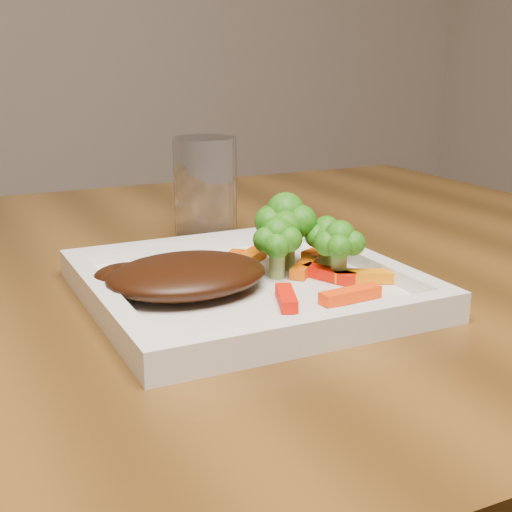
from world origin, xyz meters
name	(u,v)px	position (x,y,z in m)	size (l,w,h in m)	color
plate	(246,291)	(0.08, -0.01, 0.76)	(0.27, 0.27, 0.01)	white
steak	(187,275)	(0.03, -0.01, 0.78)	(0.14, 0.11, 0.03)	black
broccoli_0	(285,232)	(0.14, 0.02, 0.80)	(0.07, 0.07, 0.07)	#1A6611
broccoli_1	(326,236)	(0.17, 0.00, 0.79)	(0.05, 0.05, 0.06)	#367313
broccoli_2	(339,248)	(0.16, -0.04, 0.79)	(0.05, 0.05, 0.06)	#146611
broccoli_3	(277,245)	(0.12, -0.01, 0.79)	(0.05, 0.05, 0.06)	#1E6410
carrot_0	(350,295)	(0.14, -0.09, 0.77)	(0.05, 0.01, 0.01)	#FF3B04
carrot_1	(368,276)	(0.18, -0.05, 0.77)	(0.06, 0.02, 0.01)	orange
carrot_2	(286,298)	(0.09, -0.07, 0.77)	(0.05, 0.01, 0.01)	red
carrot_3	(320,252)	(0.19, 0.03, 0.77)	(0.05, 0.01, 0.01)	#F54D04
carrot_4	(231,260)	(0.09, 0.04, 0.77)	(0.05, 0.01, 0.01)	#D74403
carrot_5	(329,274)	(0.16, -0.03, 0.77)	(0.05, 0.01, 0.01)	red
carrot_6	(305,267)	(0.15, -0.01, 0.77)	(0.05, 0.01, 0.01)	#E05603
drinking_glass	(205,192)	(0.12, 0.17, 0.81)	(0.07, 0.07, 0.12)	silver
carrot_7	(248,259)	(0.11, 0.04, 0.77)	(0.06, 0.02, 0.01)	#E85B03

